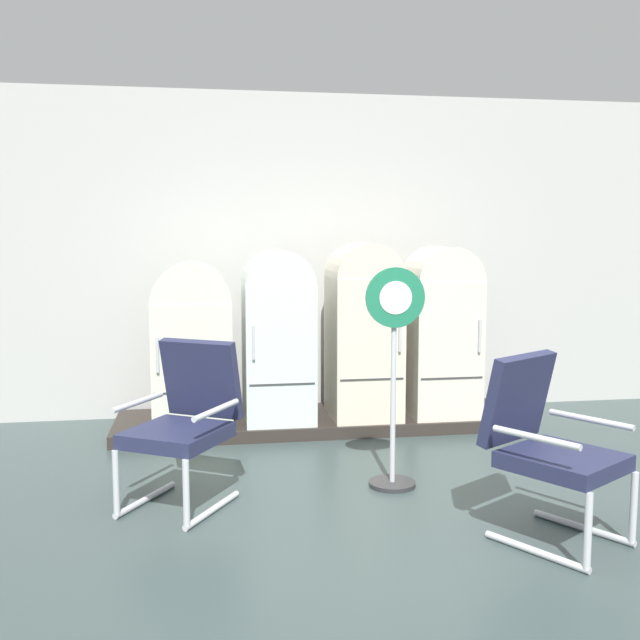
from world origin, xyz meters
TOP-DOWN VIEW (x-y plane):
  - ground at (0.00, 0.00)m, footprint 12.00×10.00m
  - back_wall at (0.00, 3.66)m, footprint 11.76×0.12m
  - display_plinth at (0.00, 3.02)m, footprint 3.51×0.95m
  - refrigerator_0 at (-1.08, 2.94)m, footprint 0.66×0.72m
  - refrigerator_1 at (-0.35, 2.93)m, footprint 0.59×0.70m
  - refrigerator_2 at (0.41, 2.93)m, footprint 0.59×0.70m
  - refrigerator_3 at (1.11, 2.90)m, footprint 0.59×0.64m
  - armchair_left at (-1.10, 1.29)m, footprint 0.82×0.87m
  - armchair_right at (0.90, 0.41)m, footprint 0.82×0.88m
  - sign_stand at (0.27, 1.37)m, footprint 0.40×0.32m

SIDE VIEW (x-z plane):
  - ground at x=0.00m, z-range -0.05..0.00m
  - display_plinth at x=0.00m, z-range 0.00..0.10m
  - armchair_left at x=-1.10m, z-range 0.05..1.08m
  - armchair_right at x=0.90m, z-range 0.05..1.08m
  - sign_stand at x=0.27m, z-range -0.06..1.43m
  - refrigerator_0 at x=-1.08m, z-range 0.14..1.51m
  - refrigerator_1 at x=-0.35m, z-range 0.15..1.63m
  - refrigerator_3 at x=1.11m, z-range 0.15..1.65m
  - refrigerator_2 at x=0.41m, z-range 0.15..1.69m
  - back_wall at x=0.00m, z-range 0.01..3.04m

